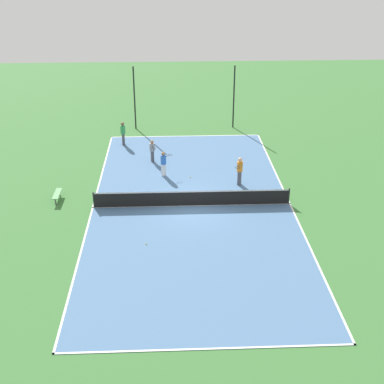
{
  "coord_description": "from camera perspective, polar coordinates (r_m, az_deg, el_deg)",
  "views": [
    {
      "loc": [
        -1.22,
        -27.93,
        14.33
      ],
      "look_at": [
        0.0,
        0.0,
        0.9
      ],
      "focal_mm": 50.0,
      "sensor_mm": 36.0,
      "label": 1
    }
  ],
  "objects": [
    {
      "name": "ground_plane",
      "position": [
        31.41,
        0.0,
        -1.48
      ],
      "size": [
        80.0,
        80.0,
        0.0
      ],
      "primitive_type": "plane",
      "color": "#3D7538"
    },
    {
      "name": "player_center_orange",
      "position": [
        33.73,
        5.11,
        2.46
      ],
      "size": [
        0.65,
        0.99,
        1.85
      ],
      "rotation": [
        0.0,
        0.0,
        4.34
      ],
      "color": "#4C4C51",
      "rests_on": "court_surface"
    },
    {
      "name": "court_surface",
      "position": [
        31.41,
        0.0,
        -1.46
      ],
      "size": [
        11.71,
        24.3,
        0.02
      ],
      "color": "#4C729E",
      "rests_on": "ground_plane"
    },
    {
      "name": "fence_post_back_left",
      "position": [
        43.76,
        -6.15,
        9.91
      ],
      "size": [
        0.12,
        0.12,
        5.12
      ],
      "color": "black",
      "rests_on": "ground_plane"
    },
    {
      "name": "bench",
      "position": [
        32.91,
        -14.19,
        -0.24
      ],
      "size": [
        0.36,
        1.53,
        0.45
      ],
      "rotation": [
        0.0,
        0.0,
        1.57
      ],
      "color": "#4C8C4C",
      "rests_on": "ground_plane"
    },
    {
      "name": "player_far_green",
      "position": [
        40.67,
        -7.38,
        6.39
      ],
      "size": [
        0.4,
        0.4,
        1.78
      ],
      "rotation": [
        0.0,
        0.0,
        1.69
      ],
      "color": "#4C4C51",
      "rests_on": "court_surface"
    },
    {
      "name": "tennis_net",
      "position": [
        31.18,
        0.0,
        -0.63
      ],
      "size": [
        11.51,
        0.1,
        0.98
      ],
      "color": "black",
      "rests_on": "court_surface"
    },
    {
      "name": "fence_post_back_right",
      "position": [
        43.98,
        4.48,
        10.06
      ],
      "size": [
        0.12,
        0.12,
        5.12
      ],
      "color": "black",
      "rests_on": "ground_plane"
    },
    {
      "name": "tennis_ball_midcourt",
      "position": [
        35.02,
        -0.18,
        1.61
      ],
      "size": [
        0.07,
        0.07,
        0.07
      ],
      "primitive_type": "sphere",
      "color": "#CCE033",
      "rests_on": "court_surface"
    },
    {
      "name": "player_baseline_gray",
      "position": [
        37.34,
        -4.27,
        4.54
      ],
      "size": [
        0.52,
        0.98,
        1.58
      ],
      "rotation": [
        0.0,
        0.0,
        4.92
      ],
      "color": "#4C4C51",
      "rests_on": "court_surface"
    },
    {
      "name": "tennis_ball_far_baseline",
      "position": [
        42.3,
        6.65,
        5.76
      ],
      "size": [
        0.07,
        0.07,
        0.07
      ],
      "primitive_type": "sphere",
      "color": "#CCE033",
      "rests_on": "court_surface"
    },
    {
      "name": "tennis_ball_right_alley",
      "position": [
        27.65,
        -4.93,
        -5.52
      ],
      "size": [
        0.07,
        0.07,
        0.07
      ],
      "primitive_type": "sphere",
      "color": "#CCE033",
      "rests_on": "court_surface"
    },
    {
      "name": "player_near_blue",
      "position": [
        34.99,
        -3.05,
        3.21
      ],
      "size": [
        0.9,
        0.89,
        1.69
      ],
      "rotation": [
        0.0,
        0.0,
        0.78
      ],
      "color": "white",
      "rests_on": "court_surface"
    }
  ]
}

